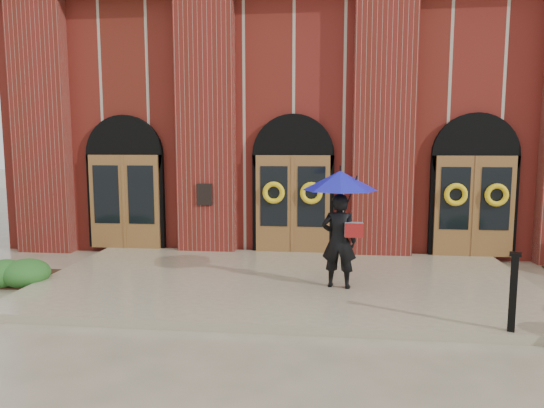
# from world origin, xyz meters

# --- Properties ---
(ground) EXTENTS (90.00, 90.00, 0.00)m
(ground) POSITION_xyz_m (0.00, 0.00, 0.00)
(ground) COLOR tan
(ground) RESTS_ON ground
(landing) EXTENTS (10.00, 5.30, 0.15)m
(landing) POSITION_xyz_m (0.00, 0.15, 0.07)
(landing) COLOR tan
(landing) RESTS_ON ground
(church_building) EXTENTS (16.20, 12.53, 7.00)m
(church_building) POSITION_xyz_m (0.00, 8.78, 3.50)
(church_building) COLOR maroon
(church_building) RESTS_ON ground
(man_with_umbrella) EXTENTS (1.65, 1.65, 2.27)m
(man_with_umbrella) POSITION_xyz_m (1.11, -0.35, 1.74)
(man_with_umbrella) COLOR black
(man_with_umbrella) RESTS_ON landing
(metal_post) EXTENTS (0.21, 0.21, 1.19)m
(metal_post) POSITION_xyz_m (3.60, -2.35, 0.78)
(metal_post) COLOR black
(metal_post) RESTS_ON landing
(hedge_front_left) EXTENTS (1.52, 1.30, 0.54)m
(hedge_front_left) POSITION_xyz_m (-5.81, 0.00, 0.27)
(hedge_front_left) COLOR #21501B
(hedge_front_left) RESTS_ON ground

